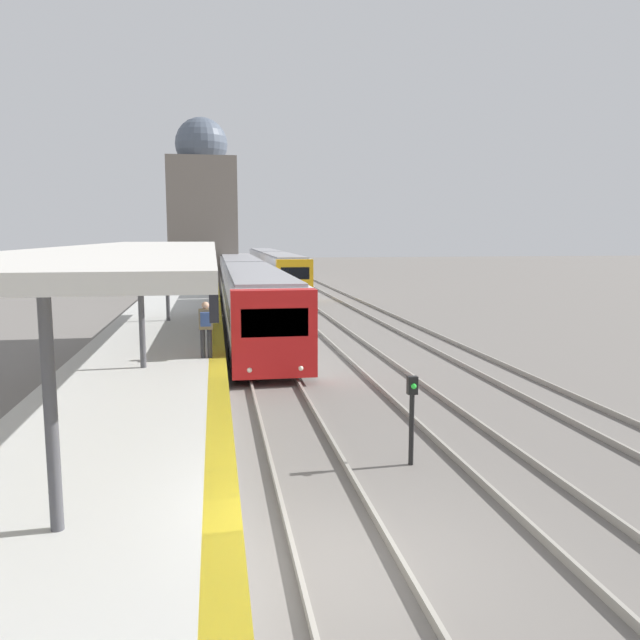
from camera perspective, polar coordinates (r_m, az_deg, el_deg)
name	(u,v)px	position (r m, az deg, el deg)	size (l,w,h in m)	color
ground_plane	(348,565)	(9.36, 2.55, -21.50)	(240.00, 240.00, 0.00)	slate
track_platform_line	(348,560)	(9.33, 2.55, -21.10)	(1.51, 120.00, 0.15)	gray
track_middle_line	(592,539)	(10.68, 23.65, -17.85)	(1.51, 120.00, 0.15)	gray
station_platform	(66,554)	(9.18, -22.20, -19.24)	(4.49, 80.00, 0.99)	#B2B2AD
platform_canopy	(141,251)	(17.36, -16.07, 6.08)	(4.00, 23.96, 3.29)	beige
person_on_platform	(206,325)	(18.51, -10.40, -0.43)	(0.40, 0.40, 1.66)	#2D2D33
train_near	(246,286)	(35.86, -6.80, 3.12)	(2.61, 34.62, 3.07)	red
train_far	(273,266)	(59.58, -4.33, 4.96)	(2.58, 33.03, 3.04)	gold
signal_post_near	(412,410)	(12.63, 8.40, -8.17)	(0.20, 0.21, 1.81)	black
distant_domed_building	(203,210)	(53.60, -10.65, 9.86)	(5.55, 5.55, 14.14)	slate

